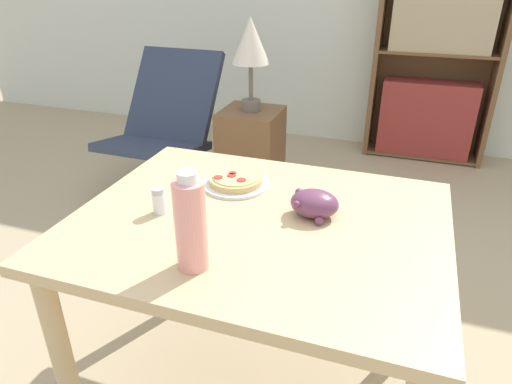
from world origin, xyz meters
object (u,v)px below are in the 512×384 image
at_px(table_lamp, 251,45).
at_px(bookshelf, 435,62).
at_px(salt_shaker, 159,201).
at_px(side_table, 251,160).
at_px(lounge_chair_near, 165,150).
at_px(drink_bottle, 191,224).
at_px(grape_bunch, 314,204).
at_px(pizza_on_plate, 236,181).

bearing_deg(table_lamp, bookshelf, 50.92).
height_order(salt_shaker, side_table, salt_shaker).
xyz_separation_m(salt_shaker, lounge_chair_near, (-0.83, 1.43, -0.48)).
relative_size(drink_bottle, lounge_chair_near, 0.28).
distance_m(grape_bunch, lounge_chair_near, 1.88).
distance_m(pizza_on_plate, table_lamp, 1.24).
height_order(pizza_on_plate, lounge_chair_near, lounge_chair_near).
bearing_deg(lounge_chair_near, drink_bottle, -56.62).
bearing_deg(bookshelf, drink_bottle, -101.39).
height_order(pizza_on_plate, salt_shaker, salt_shaker).
distance_m(drink_bottle, salt_shaker, 0.30).
height_order(pizza_on_plate, bookshelf, bookshelf).
bearing_deg(table_lamp, drink_bottle, -75.20).
bearing_deg(drink_bottle, table_lamp, 104.80).
relative_size(pizza_on_plate, table_lamp, 0.43).
distance_m(drink_bottle, lounge_chair_near, 2.02).
relative_size(salt_shaker, side_table, 0.13).
bearing_deg(salt_shaker, lounge_chair_near, 120.08).
bearing_deg(salt_shaker, grape_bunch, 16.93).
bearing_deg(grape_bunch, table_lamp, 116.82).
distance_m(pizza_on_plate, bookshelf, 2.48).
xyz_separation_m(salt_shaker, bookshelf, (0.78, 2.64, -0.04)).
distance_m(lounge_chair_near, table_lamp, 0.93).
distance_m(pizza_on_plate, side_table, 1.30).
distance_m(drink_bottle, table_lamp, 1.68).
height_order(drink_bottle, salt_shaker, drink_bottle).
xyz_separation_m(lounge_chair_near, bookshelf, (1.61, 1.21, 0.44)).
xyz_separation_m(drink_bottle, salt_shaker, (-0.21, 0.21, -0.08)).
xyz_separation_m(pizza_on_plate, side_table, (-0.36, 1.17, -0.44)).
bearing_deg(drink_bottle, side_table, 104.80).
relative_size(lounge_chair_near, side_table, 1.42).
relative_size(bookshelf, table_lamp, 3.14).
distance_m(grape_bunch, table_lamp, 1.45).
bearing_deg(table_lamp, lounge_chair_near, 177.85).
bearing_deg(drink_bottle, salt_shaker, 135.48).
relative_size(lounge_chair_near, table_lamp, 1.72).
height_order(drink_bottle, bookshelf, bookshelf).
bearing_deg(grape_bunch, salt_shaker, -163.07).
bearing_deg(salt_shaker, table_lamp, 98.78).
bearing_deg(pizza_on_plate, grape_bunch, -21.72).
distance_m(pizza_on_plate, salt_shaker, 0.28).
bearing_deg(pizza_on_plate, salt_shaker, -120.55).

